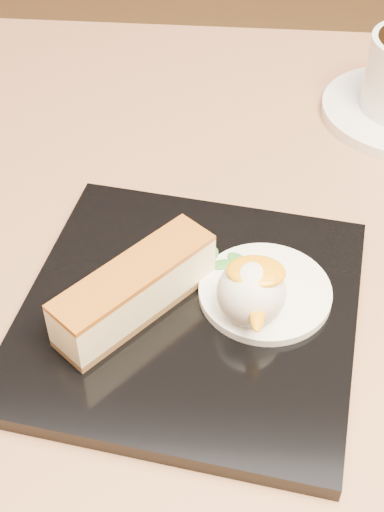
# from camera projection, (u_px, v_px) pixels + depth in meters

# --- Properties ---
(table) EXTENTS (0.80, 0.80, 0.72)m
(table) POSITION_uv_depth(u_px,v_px,m) (235.00, 419.00, 0.61)
(table) COLOR black
(table) RESTS_ON ground
(dessert_plate) EXTENTS (0.25, 0.25, 0.01)m
(dessert_plate) POSITION_uv_depth(u_px,v_px,m) (190.00, 313.00, 0.48)
(dessert_plate) COLOR black
(dessert_plate) RESTS_ON table
(cheesecake) EXTENTS (0.10, 0.11, 0.04)m
(cheesecake) POSITION_uv_depth(u_px,v_px,m) (135.00, 290.00, 0.46)
(cheesecake) COLOR brown
(cheesecake) RESTS_ON dessert_plate
(cream_smear) EXTENTS (0.09, 0.09, 0.01)m
(cream_smear) POSITION_uv_depth(u_px,v_px,m) (265.00, 292.00, 0.48)
(cream_smear) COLOR white
(cream_smear) RESTS_ON dessert_plate
(ice_cream_scoop) EXTENTS (0.04, 0.04, 0.04)m
(ice_cream_scoop) POSITION_uv_depth(u_px,v_px,m) (251.00, 293.00, 0.45)
(ice_cream_scoop) COLOR white
(ice_cream_scoop) RESTS_ON cream_smear
(mango_sauce) EXTENTS (0.04, 0.03, 0.01)m
(mango_sauce) POSITION_uv_depth(u_px,v_px,m) (256.00, 271.00, 0.44)
(mango_sauce) COLOR orange
(mango_sauce) RESTS_ON ice_cream_scoop
(mint_sprig) EXTENTS (0.03, 0.02, 0.00)m
(mint_sprig) POSITION_uv_depth(u_px,v_px,m) (224.00, 259.00, 0.50)
(mint_sprig) COLOR #388C2D
(mint_sprig) RESTS_ON cream_smear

